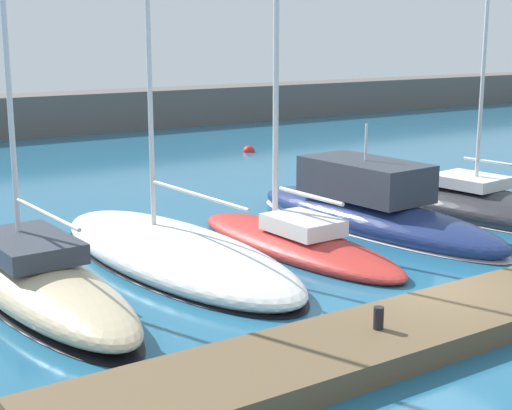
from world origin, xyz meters
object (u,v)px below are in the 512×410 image
(motorboat_navy_fourth, at_px, (370,209))
(sailboat_white_second, at_px, (172,251))
(sailboat_sand_nearest, at_px, (34,275))
(sailboat_charcoal_fifth, at_px, (479,206))
(sailboat_red_third, at_px, (295,237))
(dock_bollard, at_px, (379,318))
(mooring_buoy_red, at_px, (249,152))

(motorboat_navy_fourth, bearing_deg, sailboat_white_second, 85.90)
(sailboat_sand_nearest, bearing_deg, sailboat_charcoal_fifth, -93.57)
(sailboat_red_third, relative_size, motorboat_navy_fourth, 1.51)
(sailboat_white_second, relative_size, sailboat_charcoal_fifth, 1.06)
(sailboat_white_second, height_order, sailboat_red_third, sailboat_white_second)
(sailboat_sand_nearest, height_order, dock_bollard, sailboat_sand_nearest)
(sailboat_sand_nearest, relative_size, sailboat_red_third, 1.26)
(dock_bollard, bearing_deg, mooring_buoy_red, 62.09)
(motorboat_navy_fourth, relative_size, dock_bollard, 23.65)
(sailboat_charcoal_fifth, relative_size, dock_bollard, 39.09)
(sailboat_sand_nearest, bearing_deg, sailboat_red_third, -94.23)
(sailboat_red_third, distance_m, dock_bollard, 7.32)
(sailboat_red_third, height_order, motorboat_navy_fourth, sailboat_red_third)
(sailboat_charcoal_fifth, distance_m, mooring_buoy_red, 16.24)
(dock_bollard, bearing_deg, sailboat_charcoal_fifth, 31.63)
(motorboat_navy_fourth, height_order, sailboat_charcoal_fifth, sailboat_charcoal_fifth)
(mooring_buoy_red, xyz_separation_m, dock_bollard, (-12.04, -22.73, 0.69))
(sailboat_charcoal_fifth, height_order, mooring_buoy_red, sailboat_charcoal_fifth)
(sailboat_charcoal_fifth, height_order, dock_bollard, sailboat_charcoal_fifth)
(sailboat_white_second, relative_size, motorboat_navy_fourth, 1.76)
(sailboat_charcoal_fifth, bearing_deg, sailboat_red_third, 83.31)
(sailboat_sand_nearest, distance_m, sailboat_red_third, 7.41)
(sailboat_white_second, height_order, dock_bollard, sailboat_white_second)
(sailboat_white_second, xyz_separation_m, sailboat_charcoal_fifth, (11.11, -0.99, 0.04))
(sailboat_white_second, relative_size, mooring_buoy_red, 28.77)
(sailboat_charcoal_fifth, bearing_deg, motorboat_navy_fourth, 71.33)
(sailboat_sand_nearest, xyz_separation_m, motorboat_navy_fourth, (10.96, 0.54, 0.07))
(sailboat_sand_nearest, xyz_separation_m, sailboat_white_second, (3.93, 0.61, -0.20))
(mooring_buoy_red, bearing_deg, sailboat_sand_nearest, -136.15)
(motorboat_navy_fourth, xyz_separation_m, sailboat_charcoal_fifth, (4.08, -0.93, -0.23))
(sailboat_white_second, relative_size, dock_bollard, 41.53)
(mooring_buoy_red, distance_m, dock_bollard, 25.74)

